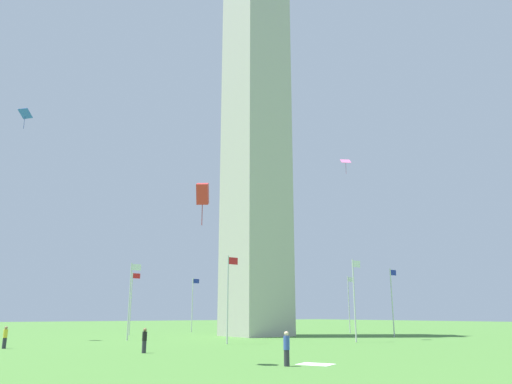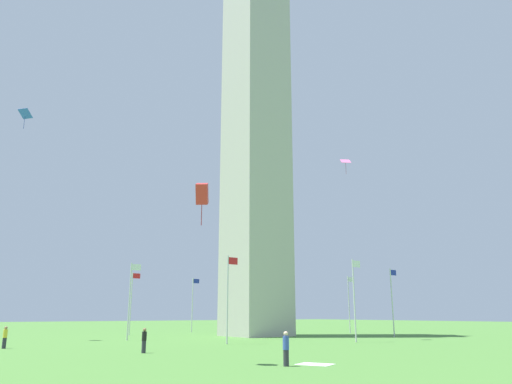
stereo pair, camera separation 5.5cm
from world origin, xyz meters
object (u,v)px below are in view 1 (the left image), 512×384
flagpole_se (131,300)px  flagpole_nw (392,299)px  person_blue_shirt (287,349)px  person_black_shirt (144,341)px  kite_red_box (203,194)px  flagpole_ne (273,302)px  obelisk_monument (256,98)px  flagpole_sw (228,295)px  flagpole_n (349,301)px  flagpole_e (193,302)px  flagpole_s (130,297)px  flagpole_w (355,296)px  kite_blue_diamond (25,114)px  person_yellow_shirt (5,338)px  picnic_blanket_near_first_person (316,364)px  kite_pink_diamond (346,162)px

flagpole_se → flagpole_nw: same height
person_blue_shirt → person_black_shirt: person_blue_shirt is taller
kite_red_box → flagpole_se: bearing=73.4°
flagpole_ne → person_black_shirt: flagpole_ne is taller
obelisk_monument → flagpole_nw: bearing=-44.8°
flagpole_sw → kite_red_box: (-11.02, -14.36, 4.93)m
flagpole_n → flagpole_sw: same height
flagpole_e → flagpole_s: bearing=-135.0°
flagpole_ne → flagpole_w: 29.67m
flagpole_ne → flagpole_e: bearing=157.5°
flagpole_nw → flagpole_se: bearing=135.0°
flagpole_n → flagpole_nw: size_ratio=1.00×
person_blue_shirt → kite_blue_diamond: 43.19m
person_yellow_shirt → picnic_blanket_near_first_person: 25.50m
flagpole_ne → person_blue_shirt: (-30.33, -40.23, -3.42)m
flagpole_ne → picnic_blanket_near_first_person: (-28.48, -40.37, -4.27)m
person_blue_shirt → person_yellow_shirt: size_ratio=1.04×
flagpole_nw → person_yellow_shirt: (-39.73, 5.21, -3.45)m
flagpole_e → kite_red_box: bearing=-118.2°
kite_pink_diamond → person_blue_shirt: bearing=-144.0°
flagpole_s → flagpole_sw: same height
person_blue_shirt → flagpole_se: bearing=46.7°
flagpole_n → person_yellow_shirt: flagpole_n is taller
person_blue_shirt → kite_blue_diamond: kite_blue_diamond is taller
flagpole_sw → person_black_shirt: (-10.07, -5.16, -3.45)m
flagpole_ne → obelisk_monument: bearing=-135.2°
flagpole_ne → flagpole_n: bearing=-67.5°
person_black_shirt → kite_pink_diamond: 30.50m
obelisk_monument → flagpole_n: size_ratio=7.91×
person_black_shirt → kite_red_box: (-0.95, -9.20, 8.38)m
kite_pink_diamond → flagpole_w: bearing=-133.2°
flagpole_n → kite_pink_diamond: bearing=-135.4°
flagpole_s → kite_pink_diamond: (18.86, -13.07, 14.75)m
kite_blue_diamond → kite_red_box: kite_blue_diamond is taller
flagpole_e → flagpole_sw: bearing=-112.5°
flagpole_ne → flagpole_s: same height
kite_blue_diamond → obelisk_monument: bearing=-13.9°
obelisk_monument → flagpole_ne: size_ratio=7.91×
kite_blue_diamond → kite_red_box: (4.50, -32.36, -14.91)m
flagpole_ne → flagpole_sw: bearing=-135.0°
kite_blue_diamond → kite_pink_diamond: bearing=-33.6°
kite_pink_diamond → flagpole_n: bearing=44.6°
obelisk_monument → flagpole_ne: 31.00m
kite_pink_diamond → kite_red_box: (-25.17, -12.64, -9.82)m
obelisk_monument → flagpole_se: obelisk_monument is taller
flagpole_se → flagpole_sw: size_ratio=1.00×
person_yellow_shirt → kite_red_box: 22.12m
flagpole_nw → kite_red_box: size_ratio=3.14×
obelisk_monument → kite_red_box: obelisk_monument is taller
obelisk_monument → flagpole_s: (-16.00, 0.00, -26.50)m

